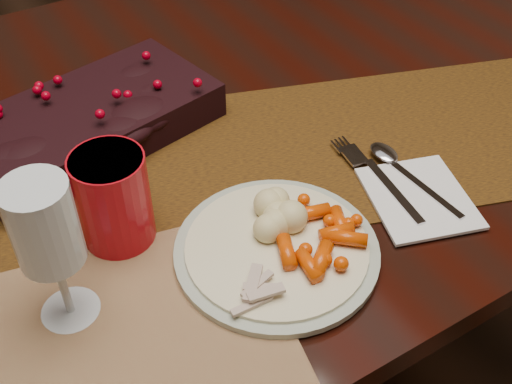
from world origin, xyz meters
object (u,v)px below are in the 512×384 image
baby_carrots (316,236)px  mashed_potatoes (270,210)px  centerpiece (88,116)px  napkin (419,198)px  placemat_main (92,361)px  dining_table (204,274)px  turkey_shreds (250,293)px  dinner_plate (277,249)px  red_cup (113,199)px  wine_glass (53,256)px

baby_carrots → mashed_potatoes: size_ratio=1.58×
centerpiece → napkin: centerpiece is taller
mashed_potatoes → napkin: (0.20, -0.06, -0.03)m
placemat_main → centerpiece: bearing=80.4°
dining_table → baby_carrots: 0.52m
mashed_potatoes → napkin: size_ratio=0.49×
centerpiece → turkey_shreds: size_ratio=5.96×
dinner_plate → mashed_potatoes: (0.01, 0.04, 0.03)m
napkin → mashed_potatoes: bearing=-177.9°
turkey_shreds → red_cup: 0.20m
dining_table → centerpiece: centerpiece is taller
centerpiece → red_cup: red_cup is taller
turkey_shreds → wine_glass: (-0.18, 0.10, 0.07)m
baby_carrots → napkin: size_ratio=0.77×
turkey_shreds → napkin: turkey_shreds is taller
wine_glass → dinner_plate: bearing=-11.3°
baby_carrots → wine_glass: wine_glass is taller
baby_carrots → mashed_potatoes: mashed_potatoes is taller
baby_carrots → turkey_shreds: bearing=-164.2°
red_cup → napkin: bearing=-21.8°
dinner_plate → placemat_main: bearing=-174.1°
turkey_shreds → napkin: bearing=6.9°
centerpiece → baby_carrots: (0.15, -0.36, -0.01)m
red_cup → turkey_shreds: bearing=-65.2°
dining_table → napkin: bearing=-61.2°
turkey_shreds → wine_glass: 0.22m
dinner_plate → mashed_potatoes: 0.05m
placemat_main → mashed_potatoes: 0.27m
baby_carrots → wine_glass: size_ratio=0.59×
centerpiece → baby_carrots: 0.40m
baby_carrots → mashed_potatoes: bearing=116.5°
centerpiece → turkey_shreds: (0.04, -0.40, -0.01)m
centerpiece → turkey_shreds: centerpiece is taller
placemat_main → napkin: (0.47, 0.01, 0.00)m
turkey_shreds → mashed_potatoes: bearing=47.2°
dining_table → turkey_shreds: size_ratio=28.84×
centerpiece → placemat_main: size_ratio=0.86×
mashed_potatoes → wine_glass: bearing=177.6°
red_cup → wine_glass: bearing=-139.2°
dinner_plate → baby_carrots: baby_carrots is taller
dining_table → napkin: (0.18, -0.33, 0.38)m
dining_table → red_cup: 0.51m
placemat_main → turkey_shreds: bearing=2.9°
mashed_potatoes → wine_glass: 0.27m
mashed_potatoes → red_cup: red_cup is taller
mashed_potatoes → wine_glass: wine_glass is taller
baby_carrots → turkey_shreds: baby_carrots is taller
placemat_main → dinner_plate: bearing=16.9°
mashed_potatoes → centerpiece: bearing=112.3°
dinner_plate → baby_carrots: (0.04, -0.02, 0.02)m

